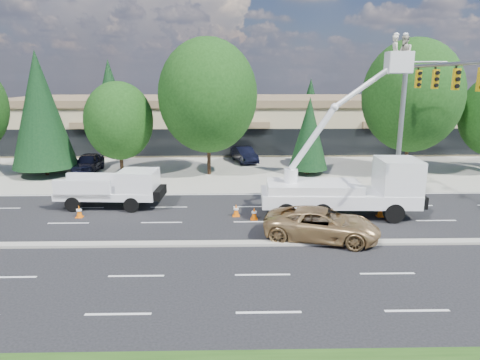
{
  "coord_description": "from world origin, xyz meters",
  "views": [
    {
      "loc": [
        -1.24,
        -18.8,
        7.64
      ],
      "look_at": [
        -0.76,
        2.99,
        2.4
      ],
      "focal_mm": 32.0,
      "sensor_mm": 36.0,
      "label": 1
    }
  ],
  "objects_px": {
    "bucket_truck": "(355,180)",
    "minivan": "(322,224)",
    "signal_mast": "(417,104)",
    "utility_pickup": "(115,192)"
  },
  "relations": [
    {
      "from": "bucket_truck",
      "to": "minivan",
      "type": "distance_m",
      "value": 4.57
    },
    {
      "from": "signal_mast",
      "to": "utility_pickup",
      "type": "relative_size",
      "value": 1.68
    },
    {
      "from": "signal_mast",
      "to": "minivan",
      "type": "relative_size",
      "value": 1.85
    },
    {
      "from": "utility_pickup",
      "to": "minivan",
      "type": "xyz_separation_m",
      "value": [
        11.32,
        -5.57,
        -0.17
      ]
    },
    {
      "from": "utility_pickup",
      "to": "bucket_truck",
      "type": "bearing_deg",
      "value": -4.81
    },
    {
      "from": "signal_mast",
      "to": "utility_pickup",
      "type": "xyz_separation_m",
      "value": [
        -18.23,
        -0.87,
        -5.12
      ]
    },
    {
      "from": "minivan",
      "to": "signal_mast",
      "type": "bearing_deg",
      "value": -31.41
    },
    {
      "from": "minivan",
      "to": "utility_pickup",
      "type": "bearing_deg",
      "value": 79.37
    },
    {
      "from": "signal_mast",
      "to": "bucket_truck",
      "type": "bearing_deg",
      "value": -146.72
    },
    {
      "from": "utility_pickup",
      "to": "minivan",
      "type": "height_order",
      "value": "utility_pickup"
    }
  ]
}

